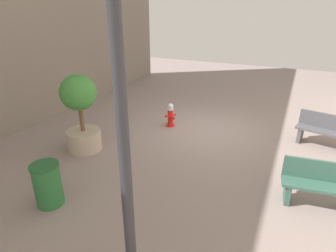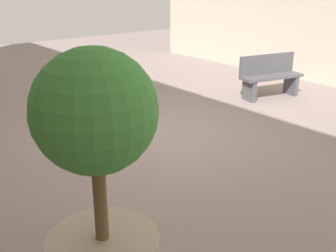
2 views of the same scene
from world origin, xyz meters
name	(u,v)px [view 2 (image 2 of 2)]	position (x,y,z in m)	size (l,w,h in m)	color
ground_plane	(158,135)	(0.00, 0.00, 0.00)	(23.40, 23.40, 0.00)	gray
fire_hydrant	(103,132)	(1.15, 0.16, 0.39)	(0.36, 0.38, 0.79)	red
bench_near	(270,76)	(-3.44, -0.36, 0.49)	(1.53, 0.75, 0.95)	#4C4C51
planter_tree	(98,173)	(2.65, 2.71, 1.16)	(0.96, 0.96, 2.14)	tan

